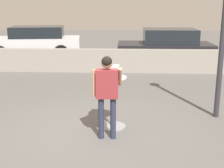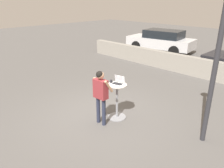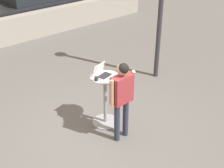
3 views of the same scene
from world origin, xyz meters
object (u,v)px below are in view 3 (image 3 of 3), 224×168
object	(u,v)px
laptop	(102,73)
parked_car_near_street	(31,5)
cafe_table	(105,100)
coffee_mug	(96,79)
standing_person	(122,92)

from	to	relation	value
laptop	parked_car_near_street	size ratio (longest dim) A/B	0.10
cafe_table	coffee_mug	bearing A→B (deg)	-174.80
parked_car_near_street	cafe_table	bearing A→B (deg)	-105.74
standing_person	parked_car_near_street	size ratio (longest dim) A/B	0.42
cafe_table	laptop	bearing A→B (deg)	101.78
coffee_mug	laptop	bearing A→B (deg)	20.62
standing_person	parked_car_near_street	bearing A→B (deg)	74.87
coffee_mug	standing_person	world-z (taller)	standing_person
parked_car_near_street	laptop	bearing A→B (deg)	-105.98
cafe_table	coffee_mug	world-z (taller)	coffee_mug
cafe_table	standing_person	xyz separation A→B (m)	(-0.08, -0.58, 0.47)
laptop	parked_car_near_street	distance (m)	6.87
laptop	parked_car_near_street	world-z (taller)	parked_car_near_street
coffee_mug	standing_person	distance (m)	0.59
standing_person	cafe_table	bearing A→B (deg)	82.11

